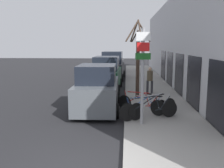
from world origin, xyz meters
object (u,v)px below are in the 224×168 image
(signpost, at_px, (143,72))
(street_tree, at_px, (138,61))
(bicycle_0, at_px, (149,109))
(bicycle_2, at_px, (144,107))
(parked_car_1, at_px, (107,75))
(parked_car_0, at_px, (97,90))
(bicycle_1, at_px, (153,107))
(pedestrian_near, at_px, (150,78))
(bicycle_3, at_px, (140,104))
(parked_car_2, at_px, (113,67))
(parked_car_3, at_px, (115,63))

(signpost, distance_m, street_tree, 4.62)
(bicycle_0, bearing_deg, bicycle_2, -5.86)
(parked_car_1, bearing_deg, parked_car_0, -88.71)
(bicycle_1, height_order, bicycle_2, bicycle_1)
(bicycle_2, relative_size, parked_car_1, 0.43)
(street_tree, bearing_deg, bicycle_1, -82.28)
(bicycle_0, xyz_separation_m, pedestrian_near, (0.51, 5.46, 0.51))
(bicycle_3, relative_size, parked_car_2, 0.41)
(parked_car_3, xyz_separation_m, pedestrian_near, (2.69, -13.02, 0.03))
(bicycle_0, bearing_deg, pedestrian_near, -26.66)
(bicycle_0, relative_size, street_tree, 0.55)
(parked_car_1, relative_size, street_tree, 1.09)
(parked_car_0, relative_size, parked_car_1, 0.94)
(parked_car_1, xyz_separation_m, street_tree, (1.93, -3.10, 1.15))
(signpost, height_order, parked_car_2, signpost)
(parked_car_3, bearing_deg, parked_car_1, -90.74)
(parked_car_0, distance_m, parked_car_2, 10.62)
(bicycle_2, height_order, parked_car_0, parked_car_0)
(signpost, distance_m, bicycle_0, 1.66)
(pedestrian_near, bearing_deg, bicycle_2, 102.04)
(parked_car_3, bearing_deg, parked_car_0, -90.72)
(parked_car_0, bearing_deg, street_tree, 47.73)
(parked_car_1, bearing_deg, bicycle_1, -68.89)
(parked_car_1, relative_size, parked_car_2, 0.97)
(signpost, xyz_separation_m, bicycle_1, (0.52, 0.90, -1.52))
(bicycle_1, xyz_separation_m, pedestrian_near, (0.32, 5.15, 0.51))
(bicycle_3, bearing_deg, bicycle_2, -129.05)
(bicycle_2, height_order, parked_car_2, parked_car_2)
(bicycle_2, bearing_deg, parked_car_2, -14.13)
(bicycle_3, bearing_deg, parked_car_0, 98.95)
(bicycle_3, distance_m, parked_car_1, 6.49)
(parked_car_1, distance_m, parked_car_2, 5.31)
(parked_car_0, bearing_deg, signpost, -52.19)
(bicycle_1, xyz_separation_m, parked_car_3, (-2.37, 18.17, 0.48))
(parked_car_0, xyz_separation_m, street_tree, (1.95, 2.21, 1.20))
(parked_car_1, height_order, parked_car_3, parked_car_1)
(bicycle_3, bearing_deg, pedestrian_near, 22.55)
(parked_car_2, height_order, street_tree, street_tree)
(parked_car_1, distance_m, street_tree, 3.82)
(parked_car_2, distance_m, pedestrian_near, 7.47)
(parked_car_0, relative_size, parked_car_3, 0.99)
(parked_car_0, height_order, pedestrian_near, parked_car_0)
(signpost, height_order, bicycle_1, signpost)
(parked_car_2, relative_size, parked_car_3, 1.08)
(bicycle_2, height_order, pedestrian_near, pedestrian_near)
(parked_car_0, height_order, parked_car_3, parked_car_3)
(bicycle_1, xyz_separation_m, bicycle_2, (-0.35, 0.25, -0.04))
(signpost, height_order, pedestrian_near, signpost)
(signpost, xyz_separation_m, parked_car_0, (-1.93, 2.41, -1.09))
(bicycle_1, relative_size, street_tree, 0.48)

